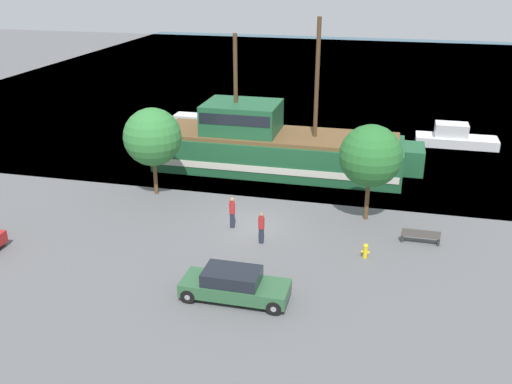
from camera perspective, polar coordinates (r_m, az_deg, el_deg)
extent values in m
plane|color=#5B5B5E|center=(31.80, -0.51, -3.36)|extent=(160.00, 160.00, 0.00)
plane|color=#33566B|center=(73.43, 8.05, 11.29)|extent=(80.00, 80.00, 0.00)
cube|color=#1E5633|center=(39.75, 2.17, 3.85)|extent=(16.97, 4.94, 2.40)
cube|color=silver|center=(39.86, 2.17, 3.36)|extent=(16.63, 5.02, 0.45)
cube|color=#1E5633|center=(38.97, 15.40, 3.22)|extent=(1.40, 2.72, 1.68)
cube|color=brown|center=(39.35, 2.20, 5.68)|extent=(16.29, 4.54, 0.25)
cube|color=#1E5633|center=(39.60, -1.42, 7.50)|extent=(5.09, 3.95, 2.01)
cube|color=black|center=(39.53, -1.42, 7.92)|extent=(4.84, 4.01, 0.73)
cylinder|color=#4C331E|center=(37.98, 6.13, 11.20)|extent=(0.28, 0.28, 7.78)
cylinder|color=#4C331E|center=(39.19, -2.06, 10.79)|extent=(0.28, 0.28, 6.61)
cube|color=#2D333D|center=(47.99, -5.63, 6.08)|extent=(7.54, 1.92, 0.90)
cube|color=silver|center=(47.93, -6.32, 7.17)|extent=(3.02, 1.50, 0.92)
cube|color=black|center=(47.64, -5.28, 7.11)|extent=(0.12, 1.35, 0.74)
cube|color=silver|center=(48.02, 19.38, 4.82)|extent=(6.24, 2.11, 0.74)
cube|color=silver|center=(47.72, 18.96, 5.90)|extent=(2.50, 1.65, 1.05)
cube|color=black|center=(47.81, 19.85, 5.81)|extent=(0.12, 1.48, 0.84)
cube|color=#2D5B38|center=(25.08, -2.10, -9.57)|extent=(4.69, 1.74, 0.59)
cube|color=black|center=(24.81, -2.43, -8.40)|extent=(2.44, 1.57, 0.57)
cylinder|color=black|center=(24.18, 1.81, -11.51)|extent=(0.65, 0.22, 0.65)
cylinder|color=gray|center=(24.18, 1.81, -11.51)|extent=(0.25, 0.25, 0.25)
cylinder|color=black|center=(25.47, 2.54, -9.60)|extent=(0.65, 0.22, 0.65)
cylinder|color=gray|center=(25.47, 2.54, -9.60)|extent=(0.25, 0.25, 0.25)
cylinder|color=black|center=(25.08, -6.81, -10.30)|extent=(0.65, 0.22, 0.65)
cylinder|color=gray|center=(25.08, -6.81, -10.30)|extent=(0.25, 0.25, 0.25)
cylinder|color=black|center=(26.33, -5.64, -8.54)|extent=(0.65, 0.22, 0.65)
cylinder|color=gray|center=(26.33, -5.64, -8.54)|extent=(0.25, 0.25, 0.25)
cylinder|color=black|center=(32.41, -24.26, -4.35)|extent=(0.63, 0.22, 0.63)
cylinder|color=gray|center=(32.41, -24.26, -4.35)|extent=(0.24, 0.25, 0.24)
cylinder|color=yellow|center=(28.90, 10.87, -5.97)|extent=(0.22, 0.22, 0.56)
sphere|color=yellow|center=(28.74, 10.92, -5.34)|extent=(0.25, 0.25, 0.25)
cylinder|color=yellow|center=(28.89, 10.56, -5.89)|extent=(0.10, 0.09, 0.09)
cylinder|color=yellow|center=(28.89, 11.19, -5.95)|extent=(0.10, 0.09, 0.09)
cube|color=#4C4742|center=(30.94, 16.13, -4.21)|extent=(1.95, 0.45, 0.05)
cube|color=#4C4742|center=(30.67, 16.19, -3.99)|extent=(1.95, 0.06, 0.40)
cube|color=#2D2D2D|center=(30.99, 14.40, -4.44)|extent=(0.12, 0.36, 0.40)
cube|color=#2D2D2D|center=(31.11, 17.77, -4.72)|extent=(0.12, 0.36, 0.40)
cylinder|color=#232838|center=(29.76, 0.54, -4.36)|extent=(0.27, 0.27, 0.84)
cylinder|color=#B22323|center=(29.43, 0.54, -3.07)|extent=(0.32, 0.32, 0.65)
sphere|color=#8C664C|center=(29.25, 0.54, -2.30)|extent=(0.23, 0.23, 0.23)
cylinder|color=#232838|center=(31.44, -2.38, -2.83)|extent=(0.27, 0.27, 0.87)
cylinder|color=#B22323|center=(31.12, -2.40, -1.55)|extent=(0.32, 0.32, 0.67)
sphere|color=#8C664C|center=(30.94, -2.42, -0.79)|extent=(0.23, 0.23, 0.23)
cylinder|color=brown|center=(36.23, -10.03, 1.48)|extent=(0.24, 0.24, 2.21)
sphere|color=#337A38|center=(35.40, -10.31, 5.44)|extent=(3.55, 3.55, 3.55)
cylinder|color=brown|center=(32.73, 11.04, -0.80)|extent=(0.24, 0.24, 2.32)
sphere|color=#286B2D|center=(31.81, 11.39, 3.56)|extent=(3.45, 3.45, 3.45)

